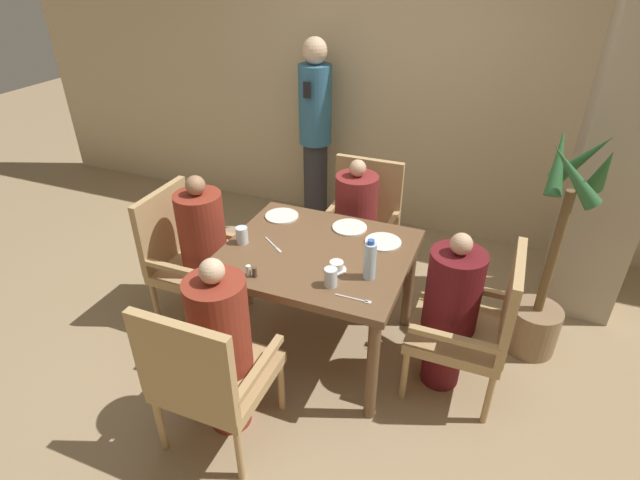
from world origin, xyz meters
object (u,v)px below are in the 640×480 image
(chair_left_side, at_px, (187,254))
(plate_dessert_center, at_px, (383,242))
(chair_far_side, at_px, (361,220))
(glass_tall_mid, at_px, (331,277))
(standing_host, at_px, (315,130))
(teacup_with_saucer, at_px, (336,267))
(diner_in_left_chair, at_px, (204,249))
(chair_near_corner, at_px, (207,374))
(diner_in_right_chair, at_px, (450,311))
(glass_tall_near, at_px, (242,235))
(chair_right_side, at_px, (476,322))
(diner_in_far_chair, at_px, (355,224))
(potted_palm, at_px, (545,285))
(plate_main_right, at_px, (350,227))
(plate_main_left, at_px, (282,216))
(diner_in_near_chair, at_px, (222,346))
(water_bottle, at_px, (370,260))

(chair_left_side, height_order, plate_dessert_center, chair_left_side)
(chair_far_side, xyz_separation_m, glass_tall_mid, (0.21, -1.25, 0.31))
(standing_host, bearing_deg, plate_dessert_center, -53.56)
(teacup_with_saucer, bearing_deg, diner_in_left_chair, 171.42)
(chair_near_corner, bearing_deg, standing_host, 100.20)
(diner_in_right_chair, height_order, standing_host, standing_host)
(plate_dessert_center, distance_m, glass_tall_near, 0.90)
(chair_near_corner, relative_size, plate_dessert_center, 4.20)
(teacup_with_saucer, bearing_deg, chair_right_side, 10.85)
(standing_host, bearing_deg, diner_in_far_chair, -52.01)
(diner_in_right_chair, bearing_deg, glass_tall_near, -176.23)
(diner_in_left_chair, xyz_separation_m, standing_host, (0.15, 1.68, 0.36))
(potted_palm, height_order, plate_main_right, potted_palm)
(chair_near_corner, bearing_deg, potted_palm, 42.27)
(chair_left_side, relative_size, glass_tall_near, 8.86)
(potted_palm, distance_m, glass_tall_mid, 1.46)
(standing_host, relative_size, plate_main_right, 7.51)
(potted_palm, xyz_separation_m, plate_main_left, (-1.77, -0.20, 0.25))
(chair_left_side, height_order, diner_in_near_chair, diner_in_near_chair)
(plate_dessert_center, relative_size, glass_tall_near, 2.11)
(diner_in_left_chair, height_order, diner_in_right_chair, diner_in_left_chair)
(diner_in_far_chair, relative_size, diner_in_right_chair, 1.01)
(chair_left_side, height_order, chair_near_corner, same)
(chair_left_side, distance_m, plate_main_left, 0.74)
(chair_right_side, xyz_separation_m, plate_main_left, (-1.40, 0.32, 0.27))
(diner_in_left_chair, bearing_deg, potted_palm, 13.20)
(potted_palm, relative_size, teacup_with_saucer, 13.20)
(chair_far_side, bearing_deg, plate_main_left, -123.10)
(water_bottle, bearing_deg, potted_palm, 34.34)
(diner_in_left_chair, bearing_deg, diner_in_near_chair, -51.60)
(teacup_with_saucer, xyz_separation_m, water_bottle, (0.20, 0.00, 0.09))
(diner_in_right_chair, distance_m, standing_host, 2.32)
(standing_host, distance_m, potted_palm, 2.41)
(potted_palm, height_order, glass_tall_mid, potted_palm)
(diner_in_near_chair, distance_m, glass_tall_mid, 0.69)
(plate_main_left, bearing_deg, plate_dessert_center, -5.82)
(plate_main_right, bearing_deg, chair_right_side, -20.88)
(chair_left_side, distance_m, glass_tall_near, 0.62)
(chair_far_side, height_order, teacup_with_saucer, chair_far_side)
(chair_right_side, height_order, water_bottle, water_bottle)
(standing_host, bearing_deg, diner_in_left_chair, -95.08)
(plate_main_left, distance_m, teacup_with_saucer, 0.76)
(chair_left_side, distance_m, diner_in_near_chair, 1.10)
(chair_near_corner, relative_size, standing_host, 0.56)
(diner_in_far_chair, bearing_deg, water_bottle, -67.65)
(teacup_with_saucer, bearing_deg, chair_far_side, 99.72)
(diner_in_near_chair, distance_m, standing_host, 2.53)
(plate_main_right, xyz_separation_m, glass_tall_near, (-0.57, -0.43, 0.05))
(chair_far_side, xyz_separation_m, teacup_with_saucer, (0.19, -1.09, 0.29))
(plate_main_left, bearing_deg, chair_left_side, -151.81)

